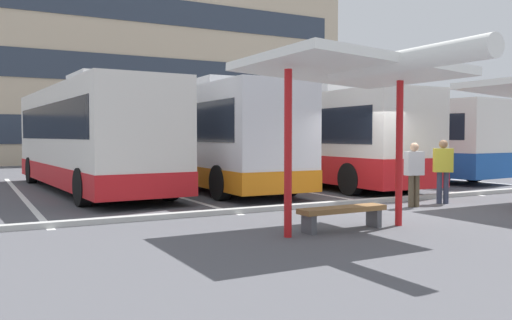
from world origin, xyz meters
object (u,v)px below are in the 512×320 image
at_px(coach_bus_3, 377,141).
at_px(waiting_passenger_0, 414,170).
at_px(coach_bus_1, 201,138).
at_px(waiting_shelter_0, 357,72).
at_px(coach_bus_0, 89,138).
at_px(coach_bus_2, 305,140).
at_px(waiting_passenger_1, 443,167).
at_px(bench_0, 343,212).

distance_m(coach_bus_3, waiting_passenger_0, 10.36).
xyz_separation_m(coach_bus_1, waiting_shelter_0, (-1.06, -10.03, 1.23)).
relative_size(coach_bus_1, coach_bus_3, 1.00).
xyz_separation_m(coach_bus_0, waiting_passenger_0, (6.47, -8.17, -0.81)).
bearing_deg(coach_bus_2, coach_bus_3, 13.29).
relative_size(coach_bus_0, coach_bus_3, 0.98).
bearing_deg(waiting_shelter_0, waiting_passenger_1, 25.85).
bearing_deg(coach_bus_2, coach_bus_0, 173.76).
xyz_separation_m(coach_bus_2, coach_bus_3, (4.56, 1.08, -0.04)).
bearing_deg(waiting_shelter_0, waiting_passenger_0, 31.10).
bearing_deg(waiting_passenger_1, coach_bus_3, 59.27).
bearing_deg(coach_bus_3, coach_bus_2, -166.71).
distance_m(coach_bus_0, waiting_shelter_0, 10.82).
xyz_separation_m(coach_bus_3, bench_0, (-9.74, -10.18, -1.27)).
xyz_separation_m(bench_0, waiting_passenger_1, (4.85, 1.95, 0.66)).
xyz_separation_m(coach_bus_1, waiting_passenger_1, (3.80, -7.67, -0.76)).
height_order(coach_bus_1, coach_bus_2, coach_bus_1).
bearing_deg(waiting_shelter_0, coach_bus_1, 83.98).
xyz_separation_m(coach_bus_0, bench_0, (2.80, -9.98, -1.42)).
bearing_deg(bench_0, coach_bus_0, 105.70).
relative_size(coach_bus_3, waiting_passenger_0, 7.08).
relative_size(coach_bus_1, waiting_shelter_0, 2.45).
height_order(waiting_shelter_0, bench_0, waiting_shelter_0).
bearing_deg(waiting_passenger_1, coach_bus_1, 116.33).
xyz_separation_m(coach_bus_1, bench_0, (-1.06, -9.62, -1.42)).
xyz_separation_m(bench_0, waiting_passenger_0, (3.67, 1.81, 0.61)).
xyz_separation_m(waiting_passenger_0, waiting_passenger_1, (1.19, 0.14, 0.05)).
distance_m(coach_bus_1, waiting_passenger_0, 8.28).
height_order(coach_bus_0, waiting_passenger_1, coach_bus_0).
xyz_separation_m(coach_bus_1, coach_bus_2, (4.13, -0.52, -0.10)).
bearing_deg(waiting_passenger_0, waiting_shelter_0, -148.90).
height_order(coach_bus_2, bench_0, coach_bus_2).
relative_size(coach_bus_0, bench_0, 6.02).
relative_size(bench_0, waiting_passenger_0, 1.15).
distance_m(coach_bus_3, waiting_shelter_0, 14.45).
distance_m(coach_bus_3, bench_0, 14.15).
bearing_deg(coach_bus_2, bench_0, -119.68).
height_order(coach_bus_2, waiting_passenger_0, coach_bus_2).
bearing_deg(waiting_passenger_0, coach_bus_0, 128.40).
relative_size(coach_bus_2, coach_bus_3, 1.05).
bearing_deg(coach_bus_2, coach_bus_1, 172.80).
xyz_separation_m(coach_bus_1, waiting_passenger_0, (2.61, -7.81, -0.81)).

